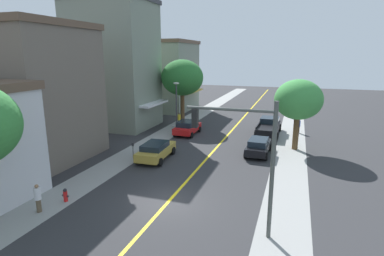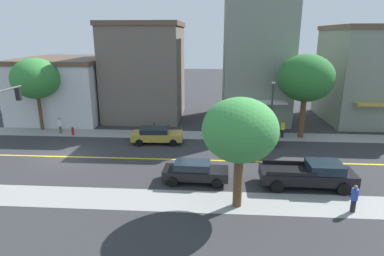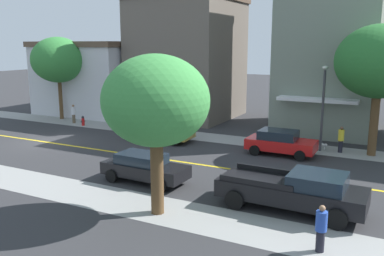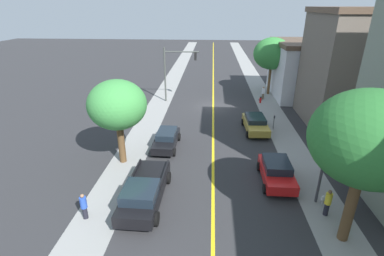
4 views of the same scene
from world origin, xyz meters
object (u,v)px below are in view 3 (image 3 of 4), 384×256
(parking_meter, at_px, (167,123))
(street_lamp, at_px, (323,98))
(gold_sedan_left_curb, at_px, (160,130))
(pedestrian_blue_shirt, at_px, (321,228))
(street_tree_left_near, at_px, (58,60))
(street_tree_left_far, at_px, (379,62))
(pedestrian_yellow_shirt, at_px, (341,139))
(red_sedan_left_curb, at_px, (280,142))
(fire_hydrant, at_px, (83,121))
(black_sedan_right_curb, at_px, (144,167))
(pedestrian_white_shirt, at_px, (74,113))
(small_dog, at_px, (323,145))
(street_tree_right_corner, at_px, (156,102))
(black_pickup_truck, at_px, (295,190))

(parking_meter, xyz_separation_m, street_lamp, (-0.48, 11.10, 2.51))
(gold_sedan_left_curb, distance_m, pedestrian_blue_shirt, 17.07)
(street_tree_left_near, relative_size, pedestrian_blue_shirt, 4.56)
(street_tree_left_far, bearing_deg, street_tree_left_near, -91.59)
(street_tree_left_near, height_order, pedestrian_yellow_shirt, street_tree_left_near)
(red_sedan_left_curb, distance_m, pedestrian_yellow_shirt, 3.91)
(fire_hydrant, distance_m, pedestrian_blue_shirt, 25.18)
(parking_meter, height_order, black_sedan_right_curb, black_sedan_right_curb)
(fire_hydrant, distance_m, red_sedan_left_curb, 17.23)
(red_sedan_left_curb, xyz_separation_m, pedestrian_white_shirt, (-2.04, -18.65, 0.06))
(gold_sedan_left_curb, distance_m, small_dog, 11.00)
(street_lamp, height_order, black_sedan_right_curb, street_lamp)
(fire_hydrant, height_order, red_sedan_left_curb, red_sedan_left_curb)
(street_tree_right_corner, xyz_separation_m, fire_hydrant, (-12.64, -15.21, -4.13))
(parking_meter, distance_m, black_pickup_truck, 15.50)
(fire_hydrant, relative_size, small_dog, 1.34)
(small_dog, bearing_deg, street_tree_left_near, -153.32)
(black_sedan_right_curb, xyz_separation_m, black_pickup_truck, (0.19, 7.46, 0.12))
(fire_hydrant, relative_size, red_sedan_left_curb, 0.19)
(black_pickup_truck, bearing_deg, gold_sedan_left_curb, 145.85)
(parking_meter, bearing_deg, small_dog, 94.25)
(street_lamp, xyz_separation_m, black_pickup_truck, (10.36, 0.84, -2.55))
(fire_hydrant, distance_m, gold_sedan_left_curb, 8.84)
(pedestrian_yellow_shirt, xyz_separation_m, small_dog, (-0.20, -1.09, -0.57))
(street_tree_left_near, xyz_separation_m, gold_sedan_left_curb, (3.40, 12.62, -4.55))
(pedestrian_blue_shirt, bearing_deg, black_sedan_right_curb, -36.51)
(parking_meter, xyz_separation_m, gold_sedan_left_curb, (1.82, 0.54, -0.15))
(gold_sedan_left_curb, xyz_separation_m, pedestrian_white_shirt, (-2.31, -10.14, 0.09))
(fire_hydrant, height_order, parking_meter, parking_meter)
(fire_hydrant, bearing_deg, pedestrian_blue_shirt, 59.16)
(street_lamp, relative_size, black_pickup_truck, 0.90)
(pedestrian_yellow_shirt, bearing_deg, street_tree_left_far, 98.77)
(parking_meter, distance_m, pedestrian_yellow_shirt, 12.31)
(street_lamp, xyz_separation_m, gold_sedan_left_curb, (2.30, -10.56, -2.65))
(gold_sedan_left_curb, bearing_deg, pedestrian_yellow_shirt, 9.09)
(street_tree_right_corner, bearing_deg, pedestrian_blue_shirt, 87.66)
(fire_hydrant, distance_m, street_lamp, 19.45)
(street_tree_left_near, xyz_separation_m, red_sedan_left_curb, (3.13, 21.13, -4.52))
(parking_meter, relative_size, pedestrian_white_shirt, 0.85)
(black_sedan_right_curb, bearing_deg, small_dog, 59.07)
(black_pickup_truck, bearing_deg, black_sedan_right_curb, 179.65)
(red_sedan_left_curb, xyz_separation_m, black_sedan_right_curb, (8.14, -4.57, -0.04))
(fire_hydrant, distance_m, small_dog, 19.33)
(gold_sedan_left_curb, relative_size, pedestrian_blue_shirt, 2.90)
(red_sedan_left_curb, bearing_deg, black_sedan_right_curb, -119.13)
(pedestrian_blue_shirt, bearing_deg, pedestrian_yellow_shirt, -101.65)
(pedestrian_yellow_shirt, distance_m, pedestrian_blue_shirt, 13.62)
(gold_sedan_left_curb, bearing_deg, small_dog, 11.29)
(pedestrian_yellow_shirt, bearing_deg, black_pickup_truck, -0.26)
(street_tree_left_far, height_order, gold_sedan_left_curb, street_tree_left_far)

